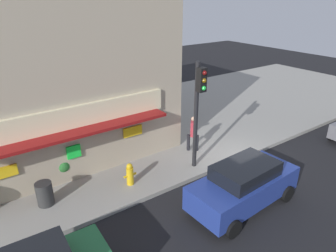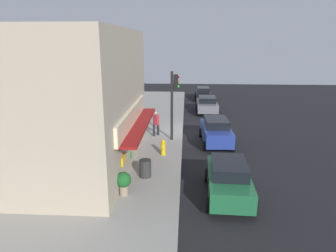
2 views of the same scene
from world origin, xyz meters
name	(u,v)px [view 1 (image 1 of 2)]	position (x,y,z in m)	size (l,w,h in m)	color
ground_plane	(237,163)	(0.00, 0.00, 0.00)	(56.65, 56.65, 0.00)	black
sidewalk	(164,121)	(0.00, 5.93, 0.09)	(37.77, 11.86, 0.18)	gray
corner_building	(38,73)	(-6.50, 6.92, 3.72)	(10.51, 9.47, 7.09)	tan
traffic_light	(198,103)	(-1.96, 0.61, 3.15)	(0.32, 0.58, 4.61)	black
fire_hydrant	(130,174)	(-4.95, 1.09, 0.63)	(0.53, 0.29, 0.93)	gold
trash_can	(45,194)	(-8.04, 1.74, 0.62)	(0.59, 0.59, 0.88)	#2D2D2D
pedestrian	(193,132)	(-1.10, 1.88, 1.14)	(0.53, 0.50, 1.75)	black
potted_plant_by_window	(62,166)	(-7.01, 2.91, 0.81)	(0.69, 0.69, 1.06)	brown
parked_car_blue	(244,184)	(-2.13, -2.23, 0.89)	(4.37, 2.11, 1.73)	navy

